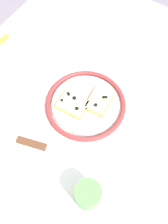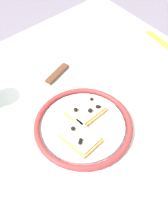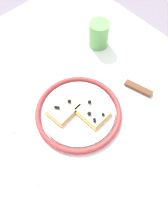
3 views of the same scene
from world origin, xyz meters
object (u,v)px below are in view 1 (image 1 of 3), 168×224
dining_table (100,109)px  pizza_slice_near (73,104)px  plate (86,104)px  cup (88,195)px  knife (42,147)px  pizza_slice_far (99,101)px  fork (119,68)px

dining_table → pizza_slice_near: size_ratio=10.20×
plate → cup: 0.28m
dining_table → knife: bearing=-13.2°
dining_table → knife: (0.24, -0.06, 0.09)m
plate → pizza_slice_near: size_ratio=2.62×
pizza_slice_near → plate: bearing=131.6°
pizza_slice_far → knife: 0.22m
plate → pizza_slice_near: 0.04m
pizza_slice_far → fork: (-0.16, -0.02, -0.02)m
plate → pizza_slice_far: bearing=130.1°
dining_table → plate: (0.05, -0.03, 0.09)m
pizza_slice_far → fork: 0.16m
pizza_slice_far → cup: (0.26, 0.13, 0.02)m
pizza_slice_near → cup: size_ratio=1.07×
pizza_slice_near → knife: (0.16, -0.00, -0.02)m
plate → cup: bearing=33.9°
dining_table → pizza_slice_near: (0.08, -0.06, 0.11)m
pizza_slice_far → pizza_slice_near: bearing=-49.1°
knife → fork: knife is taller
pizza_slice_near → knife: size_ratio=0.41×
plate → pizza_slice_near: (0.03, -0.03, 0.01)m
pizza_slice_far → dining_table: bearing=-166.8°
pizza_slice_far → fork: pizza_slice_far is taller
dining_table → fork: bearing=-175.8°
plate → dining_table: bearing=154.3°
dining_table → cup: (0.29, 0.13, 0.13)m
pizza_slice_far → fork: bearing=-174.2°
pizza_slice_near → pizza_slice_far: 0.08m
dining_table → pizza_slice_far: 0.11m
dining_table → pizza_slice_near: pizza_slice_near is taller
knife → cup: size_ratio=2.62×
cup → pizza_slice_far: bearing=-154.3°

